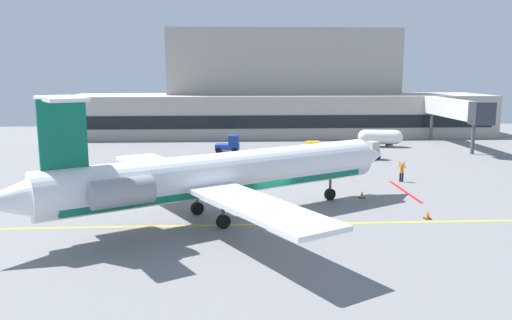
% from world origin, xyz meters
% --- Properties ---
extents(ground, '(120.00, 120.00, 0.11)m').
position_xyz_m(ground, '(0.00, -0.00, -0.05)').
color(ground, slate).
extents(terminal_building, '(64.58, 13.94, 16.43)m').
position_xyz_m(terminal_building, '(5.33, 47.50, 6.34)').
color(terminal_building, '#ADA89E').
rests_on(terminal_building, ground).
extents(jet_bridge_west, '(2.40, 17.02, 6.40)m').
position_xyz_m(jet_bridge_west, '(26.32, 30.78, 5.00)').
color(jet_bridge_west, silver).
rests_on(jet_bridge_west, ground).
extents(regional_jet, '(27.84, 23.74, 8.62)m').
position_xyz_m(regional_jet, '(-3.96, -0.37, 3.10)').
color(regional_jet, white).
rests_on(regional_jet, ground).
extents(baggage_tug, '(3.06, 2.30, 2.14)m').
position_xyz_m(baggage_tug, '(-3.06, 28.52, 0.96)').
color(baggage_tug, '#19389E').
rests_on(baggage_tug, ground).
extents(pushback_tractor, '(3.42, 3.05, 2.01)m').
position_xyz_m(pushback_tractor, '(12.71, 22.57, 0.90)').
color(pushback_tractor, silver).
rests_on(pushback_tractor, ground).
extents(belt_loader, '(3.92, 2.51, 2.13)m').
position_xyz_m(belt_loader, '(7.06, 22.48, 0.97)').
color(belt_loader, '#E5B20C').
rests_on(belt_loader, ground).
extents(fuel_tank, '(5.80, 2.55, 2.25)m').
position_xyz_m(fuel_tank, '(16.94, 32.27, 1.27)').
color(fuel_tank, white).
rests_on(fuel_tank, ground).
extents(marshaller, '(0.73, 0.55, 1.89)m').
position_xyz_m(marshaller, '(12.53, 10.78, 0.96)').
color(marshaller, '#191E33').
rests_on(marshaller, ground).
extents(safety_cone_alpha, '(0.47, 0.47, 0.55)m').
position_xyz_m(safety_cone_alpha, '(-11.52, 5.97, 0.25)').
color(safety_cone_alpha, orange).
rests_on(safety_cone_alpha, ground).
extents(safety_cone_bravo, '(0.47, 0.47, 0.55)m').
position_xyz_m(safety_cone_bravo, '(-6.26, 8.21, 0.25)').
color(safety_cone_bravo, orange).
rests_on(safety_cone_bravo, ground).
extents(safety_cone_charlie, '(0.47, 0.47, 0.55)m').
position_xyz_m(safety_cone_charlie, '(7.39, 5.06, 0.25)').
color(safety_cone_charlie, orange).
rests_on(safety_cone_charlie, ground).
extents(safety_cone_delta, '(0.47, 0.47, 0.55)m').
position_xyz_m(safety_cone_delta, '(10.38, -0.95, 0.25)').
color(safety_cone_delta, orange).
rests_on(safety_cone_delta, ground).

